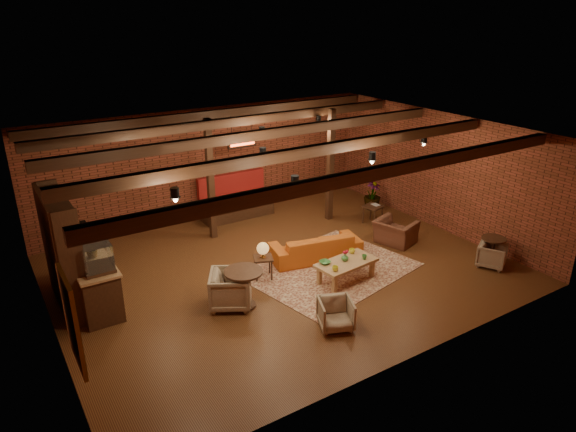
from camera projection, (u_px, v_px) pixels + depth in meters
floor at (284, 270)px, 12.07m from camera, size 10.00×10.00×0.00m
ceiling at (283, 136)px, 10.88m from camera, size 10.00×8.00×0.02m
wall_back at (209, 164)px, 14.61m from camera, size 10.00×0.02×3.20m
wall_front at (413, 280)px, 8.34m from camera, size 10.00×0.02×3.20m
wall_left at (42, 260)px, 8.99m from camera, size 0.02×8.00×3.20m
wall_right at (439, 171)px, 13.95m from camera, size 0.02×8.00×3.20m
ceiling_beams at (283, 141)px, 10.92m from camera, size 9.80×6.40×0.22m
ceiling_pipe at (248, 137)px, 12.26m from camera, size 9.60×0.12×0.12m
post_left at (210, 180)px, 13.21m from camera, size 0.16×0.16×3.20m
post_right at (330, 166)px, 14.43m from camera, size 0.16×0.16×3.20m
service_counter at (88, 266)px, 10.52m from camera, size 0.80×2.50×1.60m
plant_counter at (88, 243)px, 10.57m from camera, size 0.35×0.39×0.30m
shelving_hutch at (64, 251)px, 10.25m from camera, size 0.52×2.00×2.40m
chalkboard_menu at (73, 321)px, 7.22m from camera, size 0.08×0.96×1.46m
banquette at (237, 201)px, 14.96m from camera, size 2.10×0.70×1.00m
service_sign at (242, 142)px, 13.92m from camera, size 0.86×0.06×0.30m
ceiling_spotlights at (283, 151)px, 11.00m from camera, size 6.40×4.40×0.28m
rug at (330, 269)px, 12.07m from camera, size 4.18×3.50×0.01m
sofa at (315, 246)px, 12.50m from camera, size 2.34×1.29×0.65m
coffee_table at (346, 264)px, 11.43m from camera, size 1.46×0.83×0.73m
side_table_lamp at (263, 251)px, 11.46m from camera, size 0.55×0.55×0.88m
round_table_left at (244, 282)px, 10.37m from camera, size 0.79×0.79×0.82m
armchair_a at (231, 288)px, 10.45m from camera, size 1.07×1.09×0.84m
armchair_b at (336, 313)px, 9.76m from camera, size 0.80×0.78×0.65m
armchair_right at (396, 228)px, 13.28m from camera, size 0.89×1.12×0.85m
side_table_book at (373, 207)px, 14.53m from camera, size 0.58×0.58×0.55m
round_table_right at (493, 246)px, 12.22m from camera, size 0.57×0.57×0.67m
armchair_far at (492, 254)px, 12.13m from camera, size 0.81×0.80×0.63m
plant_tall at (374, 165)px, 15.26m from camera, size 2.03×2.03×2.77m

